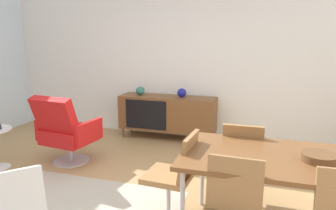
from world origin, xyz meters
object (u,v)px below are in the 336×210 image
object	(u,v)px
sideboard	(167,113)
dining_chair_back_left	(243,159)
vase_sculptural_dark	(182,93)
dining_table	(285,162)
vase_cobalt	(140,91)
wooden_bowl_on_table	(319,157)
dining_chair_near_window	(175,175)
lounge_chair_red	(66,130)

from	to	relation	value
sideboard	dining_chair_back_left	world-z (taller)	dining_chair_back_left
sideboard	vase_sculptural_dark	distance (m)	0.43
vase_sculptural_dark	dining_table	bearing A→B (deg)	-58.10
vase_cobalt	dining_table	bearing A→B (deg)	-46.95
wooden_bowl_on_table	sideboard	bearing A→B (deg)	129.56
vase_cobalt	vase_sculptural_dark	bearing A→B (deg)	0.00
vase_cobalt	vase_sculptural_dark	xyz separation A→B (m)	(0.73, 0.00, 0.00)
wooden_bowl_on_table	dining_table	bearing A→B (deg)	176.88
dining_table	vase_cobalt	bearing A→B (deg)	133.05
dining_chair_near_window	lounge_chair_red	distance (m)	1.99
wooden_bowl_on_table	dining_chair_back_left	size ratio (longest dim) A/B	0.30
vase_sculptural_dark	sideboard	bearing A→B (deg)	-179.56
dining_chair_near_window	lounge_chair_red	bearing A→B (deg)	152.83
sideboard	wooden_bowl_on_table	world-z (taller)	wooden_bowl_on_table
sideboard	dining_chair_back_left	size ratio (longest dim) A/B	1.87
wooden_bowl_on_table	vase_cobalt	bearing A→B (deg)	135.84
vase_cobalt	dining_chair_back_left	bearing A→B (deg)	-44.12
dining_chair_back_left	lounge_chair_red	world-z (taller)	lounge_chair_red
dining_chair_back_left	dining_chair_near_window	xyz separation A→B (m)	(-0.54, -0.56, 0.00)
sideboard	vase_sculptural_dark	bearing A→B (deg)	0.44
dining_table	wooden_bowl_on_table	xyz separation A→B (m)	(0.24, -0.01, 0.07)
vase_cobalt	lounge_chair_red	world-z (taller)	lounge_chair_red
lounge_chair_red	vase_cobalt	bearing A→B (deg)	71.35
dining_table	dining_chair_back_left	size ratio (longest dim) A/B	1.87
vase_cobalt	wooden_bowl_on_table	bearing A→B (deg)	-44.16
dining_table	lounge_chair_red	distance (m)	2.82
sideboard	dining_chair_near_window	bearing A→B (deg)	-70.86
vase_cobalt	lounge_chair_red	bearing A→B (deg)	-108.65
vase_sculptural_dark	dining_chair_near_window	xyz separation A→B (m)	(0.56, -2.34, -0.32)
dining_chair_back_left	dining_table	bearing A→B (deg)	-57.96
sideboard	dining_chair_near_window	world-z (taller)	dining_chair_near_window
dining_chair_back_left	lounge_chair_red	size ratio (longest dim) A/B	0.90
wooden_bowl_on_table	vase_sculptural_dark	bearing A→B (deg)	125.74
vase_sculptural_dark	lounge_chair_red	xyz separation A→B (m)	(-1.21, -1.43, -0.33)
sideboard	dining_chair_near_window	xyz separation A→B (m)	(0.81, -2.33, 0.03)
dining_table	dining_chair_near_window	size ratio (longest dim) A/B	1.87
vase_cobalt	dining_table	size ratio (longest dim) A/B	0.09
sideboard	vase_sculptural_dark	size ratio (longest dim) A/B	10.82
dining_table	wooden_bowl_on_table	distance (m)	0.25
vase_cobalt	dining_chair_near_window	size ratio (longest dim) A/B	0.17
sideboard	vase_sculptural_dark	xyz separation A→B (m)	(0.25, 0.00, 0.35)
dining_table	dining_chair_near_window	world-z (taller)	dining_chair_near_window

